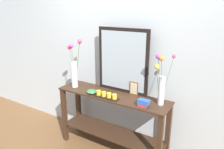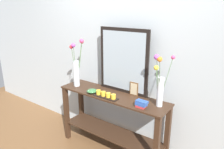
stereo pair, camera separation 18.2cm
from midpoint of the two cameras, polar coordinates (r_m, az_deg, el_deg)
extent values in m
cube|color=#B2BCC1|center=(2.73, 5.74, 7.30)|extent=(6.40, 0.08, 2.70)
cube|color=#382316|center=(2.64, 1.98, -5.57)|extent=(1.45, 0.37, 0.02)
cube|color=#382316|center=(2.89, 1.87, -15.30)|extent=(1.39, 0.33, 0.02)
cube|color=#382316|center=(3.11, -10.40, -10.27)|extent=(0.06, 0.06, 0.79)
cube|color=#382316|center=(3.30, -6.66, -8.38)|extent=(0.06, 0.06, 0.79)
cube|color=#382316|center=(2.68, 16.52, -15.69)|extent=(0.06, 0.06, 0.79)
cube|color=black|center=(2.60, 5.08, 3.57)|extent=(0.68, 0.03, 0.80)
cube|color=#9EADB7|center=(2.59, 4.92, 3.51)|extent=(0.60, 0.00, 0.72)
cylinder|color=silver|center=(2.88, -7.77, 0.24)|extent=(0.08, 0.08, 0.35)
cylinder|color=#4C753D|center=(2.82, -8.04, 2.40)|extent=(0.04, 0.07, 0.55)
sphere|color=#B24CB7|center=(2.72, -8.46, 7.77)|extent=(0.05, 0.05, 0.05)
cylinder|color=#4C753D|center=(2.83, -8.23, 2.17)|extent=(0.02, 0.06, 0.52)
sphere|color=red|center=(2.76, -8.99, 7.31)|extent=(0.05, 0.05, 0.05)
cylinder|color=#4C753D|center=(2.87, -6.86, 2.90)|extent=(0.03, 0.10, 0.57)
sphere|color=orange|center=(2.84, -6.23, 8.58)|extent=(0.04, 0.04, 0.04)
cylinder|color=#4C753D|center=(2.83, -6.96, 2.94)|extent=(0.07, 0.06, 0.59)
sphere|color=#EA4275|center=(2.77, -6.27, 8.91)|extent=(0.06, 0.06, 0.06)
cylinder|color=silver|center=(2.35, 14.93, -4.61)|extent=(0.07, 0.07, 0.32)
cylinder|color=#4C753D|center=(2.28, 14.93, -2.19)|extent=(0.02, 0.07, 0.52)
sphere|color=orange|center=(2.18, 15.00, 3.96)|extent=(0.05, 0.05, 0.05)
cylinder|color=#4C753D|center=(2.32, 16.38, -1.85)|extent=(0.10, 0.05, 0.53)
sphere|color=#EA4275|center=(2.26, 18.30, 4.36)|extent=(0.04, 0.04, 0.04)
cylinder|color=#4C753D|center=(2.38, 14.12, -3.05)|extent=(0.08, 0.08, 0.38)
sphere|color=yellow|center=(2.36, 13.94, 1.74)|extent=(0.06, 0.06, 0.06)
cylinder|color=#4C753D|center=(2.29, 14.43, -1.90)|extent=(0.04, 0.06, 0.53)
sphere|color=#B24CB7|center=(2.20, 14.25, 4.53)|extent=(0.06, 0.06, 0.06)
cube|color=black|center=(2.54, 0.38, -6.08)|extent=(0.32, 0.09, 0.01)
cylinder|color=gold|center=(2.59, -1.63, -4.81)|extent=(0.06, 0.06, 0.05)
cylinder|color=gold|center=(2.55, -0.30, -5.19)|extent=(0.06, 0.06, 0.05)
cylinder|color=gold|center=(2.51, 1.07, -5.57)|extent=(0.06, 0.06, 0.05)
cylinder|color=gold|center=(2.47, 2.49, -5.97)|extent=(0.06, 0.06, 0.05)
cube|color=brown|center=(2.60, 7.90, -3.86)|extent=(0.11, 0.01, 0.17)
cube|color=#C9B58C|center=(2.59, 7.83, -3.90)|extent=(0.09, 0.00, 0.14)
cylinder|color=#38703D|center=(2.68, -3.41, -4.89)|extent=(0.05, 0.05, 0.01)
ellipsoid|color=#38703D|center=(2.67, -3.42, -4.43)|extent=(0.13, 0.13, 0.04)
cube|color=#C63338|center=(2.34, 9.94, -8.42)|extent=(0.10, 0.07, 0.02)
cube|color=#2D519E|center=(2.33, 10.06, -7.90)|extent=(0.12, 0.07, 0.02)
cube|color=#2D519E|center=(2.32, 10.24, -7.28)|extent=(0.13, 0.08, 0.03)
camera|label=1|loc=(0.09, -87.95, 0.66)|focal=34.13mm
camera|label=2|loc=(0.09, 92.05, -0.66)|focal=34.13mm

